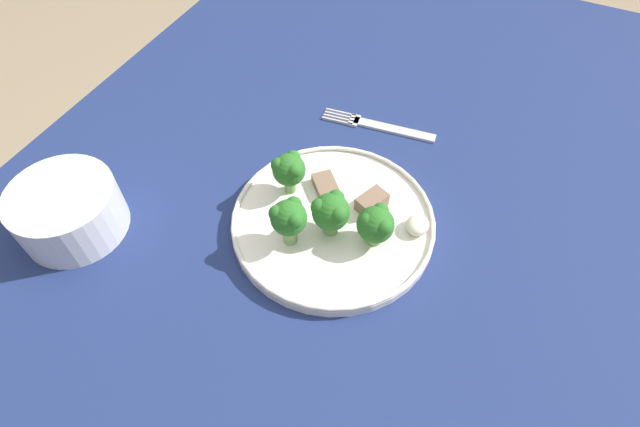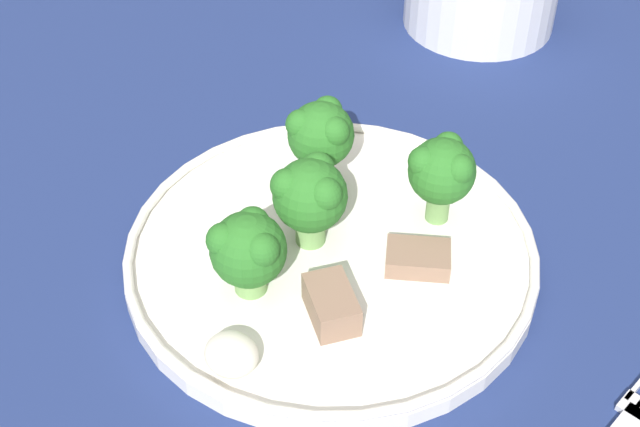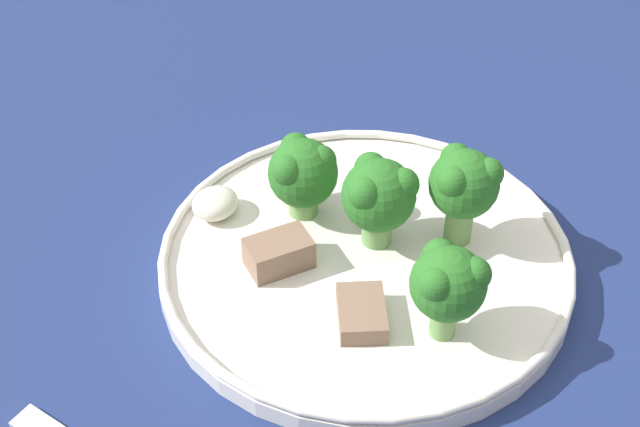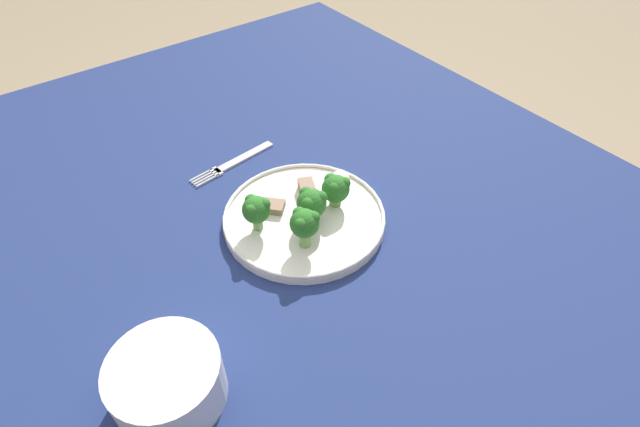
{
  "view_description": "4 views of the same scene",
  "coord_description": "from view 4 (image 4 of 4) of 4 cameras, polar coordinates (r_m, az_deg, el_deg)",
  "views": [
    {
      "loc": [
        -0.4,
        -0.1,
        1.23
      ],
      "look_at": [
        -0.07,
        0.06,
        0.75
      ],
      "focal_mm": 28.0,
      "sensor_mm": 36.0,
      "label": 1
    },
    {
      "loc": [
        0.24,
        -0.21,
        1.12
      ],
      "look_at": [
        -0.06,
        0.04,
        0.76
      ],
      "focal_mm": 50.0,
      "sensor_mm": 36.0,
      "label": 2
    },
    {
      "loc": [
        0.26,
        0.28,
        1.11
      ],
      "look_at": [
        -0.05,
        0.02,
        0.76
      ],
      "focal_mm": 50.0,
      "sensor_mm": 36.0,
      "label": 3
    },
    {
      "loc": [
        -0.52,
        0.36,
        1.28
      ],
      "look_at": [
        -0.07,
        0.03,
        0.74
      ],
      "focal_mm": 28.0,
      "sensor_mm": 36.0,
      "label": 4
    }
  ],
  "objects": [
    {
      "name": "ground_plane",
      "position": [
        1.42,
        -0.85,
        -19.72
      ],
      "size": [
        8.0,
        8.0,
        0.0
      ],
      "primitive_type": "plane",
      "color": "#9E896B"
    },
    {
      "name": "table",
      "position": [
        0.9,
        -1.27,
        -1.62
      ],
      "size": [
        1.29,
        1.01,
        0.72
      ],
      "color": "navy",
      "rests_on": "ground_plane"
    },
    {
      "name": "dinner_plate",
      "position": [
        0.78,
        -1.81,
        -0.46
      ],
      "size": [
        0.25,
        0.25,
        0.02
      ],
      "color": "white",
      "rests_on": "table"
    },
    {
      "name": "fork",
      "position": [
        0.91,
        -9.79,
        5.77
      ],
      "size": [
        0.04,
        0.17,
        0.0
      ],
      "color": "silver",
      "rests_on": "table"
    },
    {
      "name": "cream_bowl",
      "position": [
        0.62,
        -17.04,
        -17.91
      ],
      "size": [
        0.13,
        0.13,
        0.07
      ],
      "color": "silver",
      "rests_on": "table"
    },
    {
      "name": "broccoli_floret_near_rim_left",
      "position": [
        0.71,
        -1.79,
        -1.15
      ],
      "size": [
        0.04,
        0.04,
        0.07
      ],
      "color": "#709E56",
      "rests_on": "dinner_plate"
    },
    {
      "name": "broccoli_floret_center_left",
      "position": [
        0.75,
        -0.97,
        1.2
      ],
      "size": [
        0.05,
        0.05,
        0.06
      ],
      "color": "#709E56",
      "rests_on": "dinner_plate"
    },
    {
      "name": "broccoli_floret_back_left",
      "position": [
        0.74,
        -7.32,
        0.47
      ],
      "size": [
        0.04,
        0.04,
        0.06
      ],
      "color": "#709E56",
      "rests_on": "dinner_plate"
    },
    {
      "name": "broccoli_floret_front_left",
      "position": [
        0.78,
        1.8,
        2.9
      ],
      "size": [
        0.05,
        0.04,
        0.05
      ],
      "color": "#709E56",
      "rests_on": "dinner_plate"
    },
    {
      "name": "meat_slice_front_slice",
      "position": [
        0.79,
        -5.51,
        0.83
      ],
      "size": [
        0.05,
        0.05,
        0.01
      ],
      "color": "#846651",
      "rests_on": "dinner_plate"
    },
    {
      "name": "meat_slice_middle_slice",
      "position": [
        0.81,
        -1.49,
        2.82
      ],
      "size": [
        0.04,
        0.04,
        0.02
      ],
      "color": "#846651",
      "rests_on": "dinner_plate"
    },
    {
      "name": "sauce_dollop",
      "position": [
        0.84,
        2.39,
        4.16
      ],
      "size": [
        0.03,
        0.03,
        0.02
      ],
      "color": "silver",
      "rests_on": "dinner_plate"
    }
  ]
}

